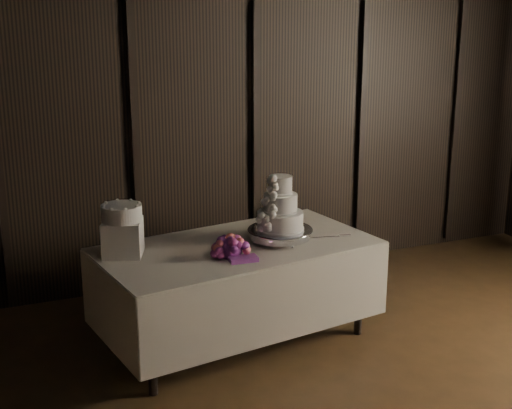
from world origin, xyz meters
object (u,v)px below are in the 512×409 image
object	(u,v)px
display_table	(237,289)
small_cake	(122,213)
wedding_cake	(278,210)
box_pedestal	(123,238)
bouquet	(230,247)
cake_stand	(280,235)

from	to	relation	value
display_table	small_cake	size ratio (longest dim) A/B	7.63
wedding_cake	box_pedestal	distance (m)	1.12
display_table	bouquet	size ratio (longest dim) A/B	5.21
display_table	wedding_cake	size ratio (longest dim) A/B	5.28
bouquet	box_pedestal	distance (m)	0.75
box_pedestal	small_cake	xyz separation A→B (m)	(0.00, 0.00, 0.18)
box_pedestal	display_table	bearing A→B (deg)	-7.83
cake_stand	bouquet	xyz separation A→B (m)	(-0.46, -0.17, 0.02)
display_table	box_pedestal	bearing A→B (deg)	163.40
bouquet	small_cake	distance (m)	0.78
cake_stand	box_pedestal	size ratio (longest dim) A/B	1.86
wedding_cake	box_pedestal	world-z (taller)	wedding_cake
display_table	bouquet	bearing A→B (deg)	-131.13
cake_stand	wedding_cake	size ratio (longest dim) A/B	1.20
cake_stand	wedding_cake	distance (m)	0.21
display_table	cake_stand	size ratio (longest dim) A/B	4.39
display_table	cake_stand	distance (m)	0.51
wedding_cake	bouquet	xyz separation A→B (m)	(-0.43, -0.16, -0.18)
display_table	cake_stand	world-z (taller)	cake_stand
cake_stand	small_cake	distance (m)	1.17
small_cake	box_pedestal	bearing A→B (deg)	0.00
small_cake	wedding_cake	bearing A→B (deg)	-8.30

